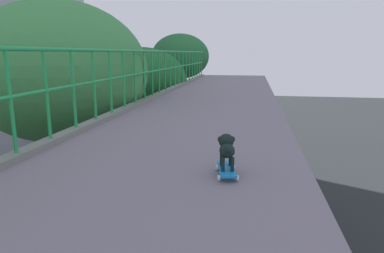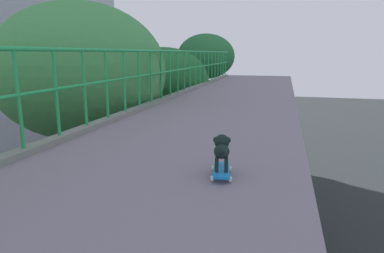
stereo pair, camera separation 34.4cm
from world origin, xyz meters
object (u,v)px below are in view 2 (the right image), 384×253
(car_silver_fifth, at_px, (87,233))
(toy_skateboard, at_px, (221,171))
(car_grey_sixth, at_px, (56,192))
(city_bus, at_px, (153,121))
(car_white_seventh, at_px, (147,175))
(small_dog, at_px, (222,148))

(car_silver_fifth, xyz_separation_m, toy_skateboard, (6.49, -7.32, 5.69))
(car_grey_sixth, distance_m, toy_skateboard, 15.58)
(toy_skateboard, bearing_deg, city_bus, 113.20)
(car_silver_fifth, bearing_deg, car_white_seventh, 91.92)
(small_dog, bearing_deg, car_grey_sixth, 134.43)
(city_bus, bearing_deg, small_dog, -66.78)
(car_silver_fifth, height_order, small_dog, small_dog)
(city_bus, bearing_deg, toy_skateboard, -66.80)
(car_white_seventh, distance_m, toy_skateboard, 16.40)
(car_grey_sixth, distance_m, small_dog, 15.64)
(car_white_seventh, height_order, city_bus, city_bus)
(car_white_seventh, height_order, toy_skateboard, toy_skateboard)
(car_silver_fifth, distance_m, car_grey_sixth, 4.77)
(car_grey_sixth, height_order, small_dog, small_dog)
(car_silver_fifth, relative_size, toy_skateboard, 7.84)
(car_white_seventh, xyz_separation_m, toy_skateboard, (6.71, -13.84, 5.68))
(toy_skateboard, bearing_deg, small_dog, 101.67)
(car_silver_fifth, relative_size, car_grey_sixth, 0.84)
(car_silver_fifth, bearing_deg, city_bus, 102.53)
(car_silver_fifth, bearing_deg, toy_skateboard, -48.43)
(car_silver_fifth, distance_m, small_dog, 11.41)
(city_bus, bearing_deg, car_grey_sixth, -90.21)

